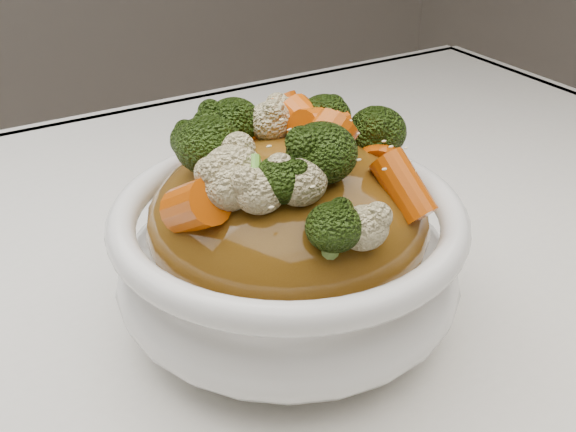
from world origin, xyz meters
TOP-DOWN VIEW (x-y plane):
  - tablecloth at (0.00, 0.00)m, footprint 1.20×0.80m
  - bowl at (0.05, -0.04)m, footprint 0.29×0.29m
  - sauce_base at (0.05, -0.04)m, footprint 0.23×0.23m
  - carrots at (0.05, -0.04)m, footprint 0.23×0.23m
  - broccoli at (0.05, -0.04)m, footprint 0.23×0.23m
  - cauliflower at (0.05, -0.04)m, footprint 0.23×0.23m
  - scallions at (0.05, -0.04)m, footprint 0.17×0.17m
  - sesame_seeds at (0.05, -0.04)m, footprint 0.21×0.21m

SIDE VIEW (x-z plane):
  - tablecloth at x=0.00m, z-range 0.71..0.75m
  - bowl at x=0.05m, z-range 0.75..0.84m
  - sauce_base at x=0.05m, z-range 0.78..0.88m
  - cauliflower at x=0.05m, z-range 0.87..0.91m
  - broccoli at x=0.05m, z-range 0.87..0.92m
  - carrots at x=0.05m, z-range 0.87..0.92m
  - scallions at x=0.05m, z-range 0.88..0.91m
  - sesame_seeds at x=0.05m, z-range 0.89..0.90m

